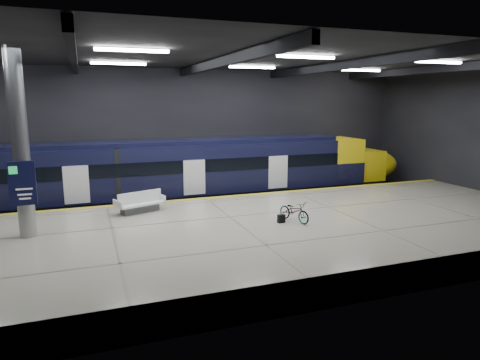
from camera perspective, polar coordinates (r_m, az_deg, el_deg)
ground at (r=20.07m, az=-2.23°, el=-7.18°), size 30.00×30.00×0.00m
room_shell at (r=19.11m, az=-2.37°, el=9.37°), size 30.10×16.10×8.05m
platform at (r=17.65m, az=0.27°, el=-7.82°), size 30.00×11.00×1.10m
safety_strip at (r=22.31m, az=-4.43°, el=-2.43°), size 30.00×0.40×0.01m
rails at (r=25.14m, az=-6.10°, el=-3.37°), size 30.00×1.52×0.16m
train at (r=24.42m, az=-9.65°, el=0.87°), size 29.40×2.84×3.79m
bench at (r=19.98m, az=-13.19°, el=-3.26°), size 2.36×1.58×0.96m
bicycle at (r=18.14m, az=7.25°, el=-4.13°), size 1.06×1.78×0.88m
pannier_bag at (r=17.95m, az=5.52°, el=-5.13°), size 0.33×0.23×0.35m
info_column at (r=17.38m, az=-27.23°, el=3.92°), size 0.90×0.78×6.90m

